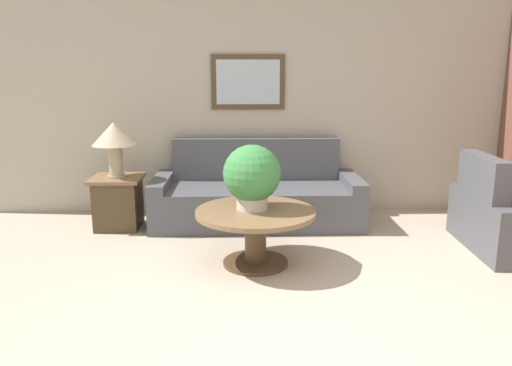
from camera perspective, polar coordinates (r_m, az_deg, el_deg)
The scene contains 8 objects.
ground_plane at distance 3.25m, azimuth 6.57°, elevation -18.35°, with size 20.00×20.00×0.00m, color tan.
wall_back at distance 5.92m, azimuth 2.52°, elevation 9.18°, with size 7.30×0.09×2.60m.
couch_main at distance 5.58m, azimuth 0.09°, elevation -1.66°, with size 2.28×0.91×0.91m.
armchair at distance 5.31m, azimuth 27.20°, elevation -3.88°, with size 0.91×1.18×0.91m.
coffee_table at distance 4.35m, azimuth -0.05°, elevation -4.86°, with size 1.05×1.05×0.50m.
side_table at distance 5.59m, azimuth -15.46°, elevation -2.07°, with size 0.53×0.53×0.56m.
table_lamp at distance 5.46m, azimuth -15.89°, elevation 5.04°, with size 0.47×0.47×0.59m.
potted_plant_on_table at distance 4.27m, azimuth -0.47°, elevation 0.86°, with size 0.50×0.50×0.56m.
Camera 1 is at (-0.43, -2.75, 1.68)m, focal length 35.00 mm.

